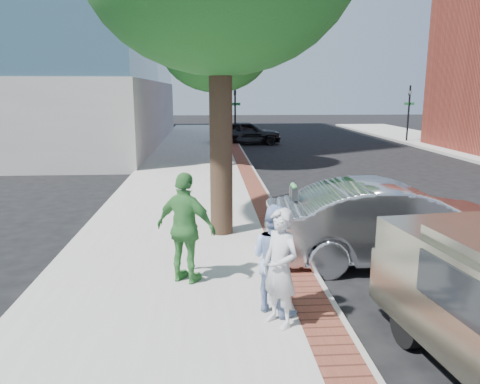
{
  "coord_description": "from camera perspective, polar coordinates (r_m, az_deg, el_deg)",
  "views": [
    {
      "loc": [
        -0.9,
        -8.74,
        3.43
      ],
      "look_at": [
        -0.19,
        1.54,
        1.2
      ],
      "focal_mm": 35.0,
      "sensor_mm": 36.0,
      "label": 1
    }
  ],
  "objects": [
    {
      "name": "tree_far",
      "position": [
        20.82,
        -2.96,
        17.35
      ],
      "size": [
        4.8,
        4.8,
        7.14
      ],
      "color": "black",
      "rests_on": "sidewalk"
    },
    {
      "name": "office_base",
      "position": [
        33.06,
        -25.71,
        8.55
      ],
      "size": [
        18.2,
        22.2,
        4.0
      ],
      "primitive_type": "cube",
      "color": "gray",
      "rests_on": "ground"
    },
    {
      "name": "bg_car",
      "position": [
        30.75,
        0.74,
        7.26
      ],
      "size": [
        4.65,
        2.14,
        1.55
      ],
      "primitive_type": "imported",
      "rotation": [
        0.0,
        0.0,
        1.64
      ],
      "color": "black",
      "rests_on": "ground"
    },
    {
      "name": "brick_strip",
      "position": [
        17.13,
        1.49,
        1.19
      ],
      "size": [
        0.6,
        60.0,
        0.01
      ],
      "primitive_type": "cube",
      "color": "brown",
      "rests_on": "sidewalk"
    },
    {
      "name": "parking_meter",
      "position": [
        9.49,
        6.5,
        -1.43
      ],
      "size": [
        0.12,
        0.32,
        1.47
      ],
      "color": "gray",
      "rests_on": "sidewalk"
    },
    {
      "name": "signal_near",
      "position": [
        30.81,
        -0.6,
        10.02
      ],
      "size": [
        0.7,
        0.15,
        3.8
      ],
      "color": "black",
      "rests_on": "ground"
    },
    {
      "name": "sidewalk",
      "position": [
        17.08,
        -5.88,
        0.82
      ],
      "size": [
        5.0,
        60.0,
        0.15
      ],
      "primitive_type": "cube",
      "color": "#9E9991",
      "rests_on": "ground"
    },
    {
      "name": "signal_far",
      "position": [
        33.55,
        19.88,
        9.49
      ],
      "size": [
        0.7,
        0.15,
        3.8
      ],
      "color": "black",
      "rests_on": "ground"
    },
    {
      "name": "person_officer",
      "position": [
        7.09,
        4.26,
        -8.05
      ],
      "size": [
        1.01,
        1.02,
        1.66
      ],
      "primitive_type": "imported",
      "rotation": [
        0.0,
        0.0,
        2.33
      ],
      "color": "#88A2D3",
      "rests_on": "sidewalk"
    },
    {
      "name": "curb",
      "position": [
        17.18,
        2.65,
        0.94
      ],
      "size": [
        0.1,
        60.0,
        0.15
      ],
      "primitive_type": "cube",
      "color": "gray",
      "rests_on": "ground"
    },
    {
      "name": "person_gray",
      "position": [
        6.65,
        4.92,
        -9.24
      ],
      "size": [
        0.69,
        0.74,
        1.71
      ],
      "primitive_type": "imported",
      "rotation": [
        0.0,
        0.0,
        -0.96
      ],
      "color": "#BABABF",
      "rests_on": "sidewalk"
    },
    {
      "name": "ground",
      "position": [
        9.43,
        1.83,
        -9.13
      ],
      "size": [
        120.0,
        120.0,
        0.0
      ],
      "primitive_type": "plane",
      "color": "black",
      "rests_on": "ground"
    },
    {
      "name": "person_green",
      "position": [
        8.11,
        -6.61,
        -4.4
      ],
      "size": [
        1.23,
        0.97,
        1.94
      ],
      "primitive_type": "imported",
      "rotation": [
        0.0,
        0.0,
        2.63
      ],
      "color": "#3C863D",
      "rests_on": "sidewalk"
    },
    {
      "name": "sedan_silver",
      "position": [
        9.91,
        18.25,
        -3.64
      ],
      "size": [
        5.03,
        1.76,
        1.66
      ],
      "primitive_type": "imported",
      "rotation": [
        0.0,
        0.0,
        1.57
      ],
      "color": "#ADAFB4",
      "rests_on": "ground"
    }
  ]
}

